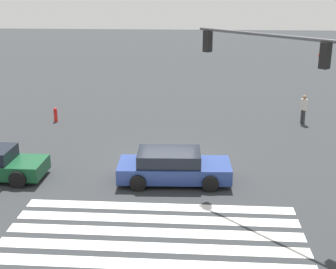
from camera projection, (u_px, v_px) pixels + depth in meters
name	position (u px, v px, depth m)	size (l,w,h in m)	color
ground_plane	(168.00, 161.00, 22.16)	(135.18, 135.18, 0.00)	#2B2D30
crosswalk_markings	(154.00, 232.00, 15.78)	(10.04, 4.40, 0.01)	silver
traffic_signal_mast	(319.00, 87.00, 15.28)	(5.82, 5.82, 6.54)	#47474C
car_1	(173.00, 167.00, 19.69)	(4.79, 2.37, 1.36)	navy
pedestrian	(304.00, 108.00, 27.81)	(0.40, 0.42, 1.74)	#38383D
fire_hydrant	(56.00, 115.00, 28.41)	(0.22, 0.22, 0.86)	red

